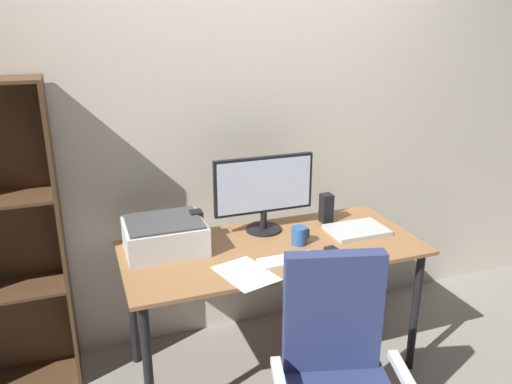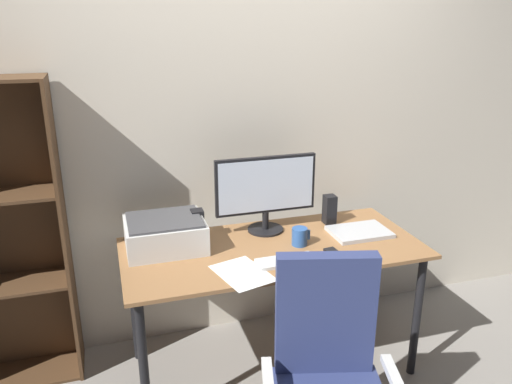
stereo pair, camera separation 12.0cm
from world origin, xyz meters
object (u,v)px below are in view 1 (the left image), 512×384
object	(u,v)px
monitor	(264,189)
laptop	(357,230)
speaker_left	(197,226)
printer	(165,235)
desk	(273,261)
coffee_mug	(299,236)
keyboard	(288,260)
mouse	(334,252)
speaker_right	(326,208)

from	to	relation	value
monitor	laptop	xyz separation A→B (m)	(0.48, -0.20, -0.24)
speaker_left	printer	xyz separation A→B (m)	(-0.18, -0.05, -0.00)
speaker_left	desk	bearing A→B (deg)	-29.57
laptop	speaker_left	xyz separation A→B (m)	(-0.87, 0.19, 0.07)
desk	monitor	distance (m)	0.39
coffee_mug	keyboard	bearing A→B (deg)	-129.12
desk	mouse	bearing A→B (deg)	-39.84
monitor	speaker_right	world-z (taller)	monitor
desk	keyboard	distance (m)	0.22
monitor	keyboard	xyz separation A→B (m)	(-0.03, -0.40, -0.24)
laptop	speaker_right	bearing A→B (deg)	117.18
desk	monitor	size ratio (longest dim) A/B	2.76
keyboard	speaker_right	distance (m)	0.58
desk	printer	bearing A→B (deg)	164.13
monitor	coffee_mug	xyz separation A→B (m)	(0.11, -0.23, -0.20)
desk	mouse	size ratio (longest dim) A/B	16.23
desk	coffee_mug	distance (m)	0.19
mouse	speaker_left	size ratio (longest dim) A/B	0.56
desk	coffee_mug	bearing A→B (deg)	-9.11
speaker_left	coffee_mug	bearing A→B (deg)	-24.35
monitor	speaker_right	distance (m)	0.42
speaker_left	speaker_right	distance (m)	0.77
monitor	keyboard	size ratio (longest dim) A/B	1.95
laptop	speaker_right	distance (m)	0.22
coffee_mug	printer	distance (m)	0.70
speaker_left	speaker_right	xyz separation A→B (m)	(0.77, 0.00, 0.00)
laptop	printer	world-z (taller)	printer
laptop	mouse	bearing A→B (deg)	-140.29
coffee_mug	speaker_left	size ratio (longest dim) A/B	0.57
desk	speaker_right	xyz separation A→B (m)	(0.41, 0.20, 0.17)
coffee_mug	laptop	distance (m)	0.37
speaker_left	printer	distance (m)	0.19
mouse	printer	xyz separation A→B (m)	(-0.78, 0.36, 0.06)
mouse	speaker_left	distance (m)	0.73
keyboard	printer	bearing A→B (deg)	146.72
desk	speaker_left	bearing A→B (deg)	150.43
monitor	coffee_mug	world-z (taller)	monitor
keyboard	mouse	distance (m)	0.25
keyboard	coffee_mug	world-z (taller)	coffee_mug
mouse	speaker_right	bearing A→B (deg)	61.24
desk	printer	world-z (taller)	printer
monitor	mouse	size ratio (longest dim) A/B	5.89
keyboard	laptop	size ratio (longest dim) A/B	0.91
speaker_right	keyboard	bearing A→B (deg)	-136.19
monitor	keyboard	world-z (taller)	monitor
mouse	keyboard	bearing A→B (deg)	171.02
printer	coffee_mug	bearing A→B (deg)	-14.50
desk	speaker_right	size ratio (longest dim) A/B	9.16
coffee_mug	speaker_right	xyz separation A→B (m)	(0.27, 0.23, 0.04)
monitor	speaker_left	xyz separation A→B (m)	(-0.39, -0.01, -0.16)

